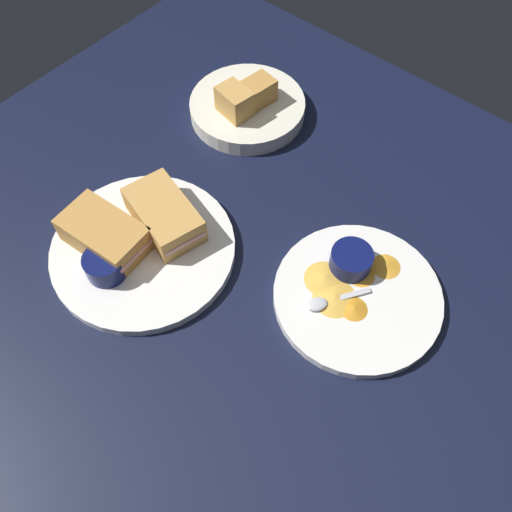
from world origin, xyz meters
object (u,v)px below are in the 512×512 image
at_px(ramekin_light_gravy, 351,260).
at_px(spoon_by_gravy_ramekin, 325,302).
at_px(sandwich_half_near, 164,215).
at_px(sandwich_half_far, 105,234).
at_px(spoon_by_dark_ramekin, 132,248).
at_px(bread_basket_rear, 247,106).
at_px(plate_chips_companion, 357,296).
at_px(plate_sandwich_main, 143,249).
at_px(ramekin_dark_sauce, 105,264).

relative_size(ramekin_light_gravy, spoon_by_gravy_ramekin, 0.69).
xyz_separation_m(sandwich_half_near, spoon_by_gravy_ramekin, (0.28, 0.05, -0.02)).
xyz_separation_m(sandwich_half_far, ramekin_light_gravy, (0.31, 0.21, -0.01)).
distance_m(spoon_by_dark_ramekin, bread_basket_rear, 0.35).
bearing_deg(sandwich_half_near, plate_chips_companion, 16.83).
height_order(sandwich_half_far, spoon_by_dark_ramekin, sandwich_half_far).
distance_m(plate_sandwich_main, bread_basket_rear, 0.34).
relative_size(sandwich_half_far, spoon_by_gravy_ramekin, 1.52).
xyz_separation_m(sandwich_half_far, spoon_by_dark_ramekin, (0.04, 0.02, -0.02)).
xyz_separation_m(plate_sandwich_main, ramekin_dark_sauce, (-0.01, -0.06, 0.03)).
distance_m(plate_sandwich_main, ramekin_dark_sauce, 0.07).
xyz_separation_m(sandwich_half_near, spoon_by_dark_ramekin, (-0.01, -0.07, -0.02)).
distance_m(sandwich_half_far, ramekin_light_gravy, 0.37).
height_order(ramekin_dark_sauce, spoon_by_gravy_ramekin, ramekin_dark_sauce).
xyz_separation_m(plate_chips_companion, spoon_by_gravy_ramekin, (-0.03, -0.04, 0.01)).
distance_m(ramekin_light_gravy, spoon_by_gravy_ramekin, 0.08).
relative_size(ramekin_dark_sauce, plate_chips_companion, 0.25).
xyz_separation_m(plate_sandwich_main, ramekin_light_gravy, (0.26, 0.18, 0.03)).
height_order(ramekin_dark_sauce, plate_chips_companion, ramekin_dark_sauce).
bearing_deg(plate_chips_companion, bread_basket_rear, 153.31).
relative_size(sandwich_half_near, spoon_by_gravy_ramekin, 1.61).
height_order(ramekin_light_gravy, bread_basket_rear, bread_basket_rear).
relative_size(sandwich_half_near, sandwich_half_far, 1.06).
distance_m(plate_sandwich_main, ramekin_light_gravy, 0.32).
xyz_separation_m(spoon_by_dark_ramekin, ramekin_light_gravy, (0.27, 0.19, 0.01)).
height_order(plate_sandwich_main, spoon_by_dark_ramekin, spoon_by_dark_ramekin).
relative_size(sandwich_half_near, spoon_by_dark_ramekin, 1.48).
relative_size(ramekin_dark_sauce, ramekin_light_gravy, 0.97).
height_order(ramekin_dark_sauce, spoon_by_dark_ramekin, ramekin_dark_sauce).
distance_m(sandwich_half_near, ramekin_light_gravy, 0.29).
bearing_deg(sandwich_half_far, sandwich_half_near, 62.73).
bearing_deg(ramekin_light_gravy, spoon_by_dark_ramekin, -145.11).
bearing_deg(ramekin_light_gravy, plate_chips_companion, -39.81).
height_order(sandwich_half_near, sandwich_half_far, same).
bearing_deg(sandwich_half_near, bread_basket_rear, 104.43).
bearing_deg(ramekin_dark_sauce, sandwich_half_near, 87.85).
xyz_separation_m(ramekin_dark_sauce, bread_basket_rear, (-0.07, 0.40, -0.01)).
bearing_deg(spoon_by_dark_ramekin, ramekin_dark_sauce, -88.98).
bearing_deg(sandwich_half_far, spoon_by_dark_ramekin, 23.89).
relative_size(plate_sandwich_main, sandwich_half_near, 1.95).
distance_m(plate_sandwich_main, sandwich_half_near, 0.06).
relative_size(plate_sandwich_main, bread_basket_rear, 1.35).
distance_m(sandwich_half_far, spoon_by_gravy_ramekin, 0.34).
height_order(plate_sandwich_main, spoon_by_gravy_ramekin, spoon_by_gravy_ramekin).
xyz_separation_m(ramekin_dark_sauce, spoon_by_gravy_ramekin, (0.28, 0.17, -0.02)).
xyz_separation_m(sandwich_half_far, plate_chips_companion, (0.35, 0.17, -0.03)).
height_order(ramekin_dark_sauce, ramekin_light_gravy, ramekin_dark_sauce).
bearing_deg(bread_basket_rear, plate_sandwich_main, -77.40).
bearing_deg(spoon_by_gravy_ramekin, plate_sandwich_main, -159.40).
xyz_separation_m(ramekin_light_gravy, bread_basket_rear, (-0.34, 0.16, -0.01)).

